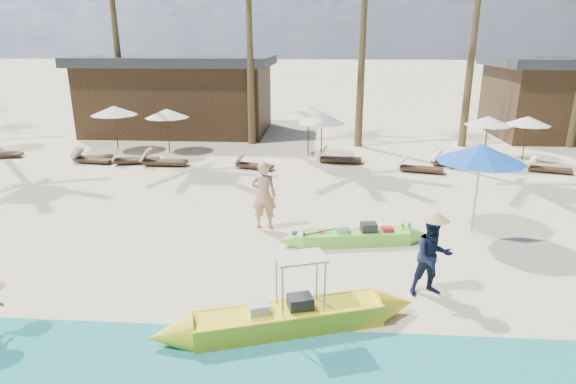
# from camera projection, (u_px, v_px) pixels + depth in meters

# --- Properties ---
(ground) EXTENTS (240.00, 240.00, 0.00)m
(ground) POSITION_uv_depth(u_px,v_px,m) (308.00, 270.00, 11.45)
(ground) COLOR beige
(ground) RESTS_ON ground
(green_canoe) EXTENTS (4.59, 1.07, 0.59)m
(green_canoe) POSITION_uv_depth(u_px,v_px,m) (355.00, 237.00, 12.84)
(green_canoe) COLOR #76DD43
(green_canoe) RESTS_ON ground
(yellow_canoe) EXTENTS (5.55, 2.12, 1.48)m
(yellow_canoe) POSITION_uv_depth(u_px,v_px,m) (288.00, 318.00, 9.04)
(yellow_canoe) COLOR yellow
(yellow_canoe) RESTS_ON ground
(tourist) EXTENTS (0.77, 0.55, 1.99)m
(tourist) POSITION_uv_depth(u_px,v_px,m) (264.00, 195.00, 13.69)
(tourist) COLOR tan
(tourist) RESTS_ON ground
(vendor_green) EXTENTS (0.97, 0.82, 1.75)m
(vendor_green) POSITION_uv_depth(u_px,v_px,m) (432.00, 257.00, 10.11)
(vendor_green) COLOR #131934
(vendor_green) RESTS_ON ground
(blue_umbrella) EXTENTS (2.38, 2.38, 2.56)m
(blue_umbrella) POSITION_uv_depth(u_px,v_px,m) (481.00, 153.00, 12.92)
(blue_umbrella) COLOR #99999E
(blue_umbrella) RESTS_ON ground
(lounger_2_left) EXTENTS (1.79, 0.92, 0.58)m
(lounger_2_left) POSITION_uv_depth(u_px,v_px,m) (0.00, 154.00, 22.08)
(lounger_2_left) COLOR #3D2919
(lounger_2_left) RESTS_ON ground
(resort_parasol_3) EXTENTS (2.17, 2.17, 2.23)m
(resort_parasol_3) POSITION_uv_depth(u_px,v_px,m) (114.00, 111.00, 22.67)
(resort_parasol_3) COLOR #3D2919
(resort_parasol_3) RESTS_ON ground
(lounger_3_left) EXTENTS (1.78, 0.76, 0.59)m
(lounger_3_left) POSITION_uv_depth(u_px,v_px,m) (91.00, 159.00, 21.18)
(lounger_3_left) COLOR #3D2919
(lounger_3_left) RESTS_ON ground
(lounger_3_right) EXTENTS (1.85, 0.87, 0.60)m
(lounger_3_right) POSITION_uv_depth(u_px,v_px,m) (90.00, 156.00, 21.64)
(lounger_3_right) COLOR #3D2919
(lounger_3_right) RESTS_ON ground
(resort_parasol_4) EXTENTS (2.04, 2.04, 2.11)m
(resort_parasol_4) POSITION_uv_depth(u_px,v_px,m) (167.00, 113.00, 22.59)
(resort_parasol_4) COLOR #3D2919
(resort_parasol_4) RESTS_ON ground
(lounger_4_left) EXTENTS (2.08, 1.09, 0.68)m
(lounger_4_left) POSITION_uv_depth(u_px,v_px,m) (134.00, 159.00, 21.05)
(lounger_4_left) COLOR #3D2919
(lounger_4_left) RESTS_ON ground
(lounger_4_right) EXTENTS (1.98, 0.61, 0.67)m
(lounger_4_right) POSITION_uv_depth(u_px,v_px,m) (162.00, 161.00, 20.74)
(lounger_4_right) COLOR #3D2919
(lounger_4_right) RESTS_ON ground
(resort_parasol_5) EXTENTS (2.26, 2.26, 2.33)m
(resort_parasol_5) POSITION_uv_depth(u_px,v_px,m) (309.00, 111.00, 21.89)
(resort_parasol_5) COLOR #3D2919
(resort_parasol_5) RESTS_ON ground
(lounger_5_left) EXTENTS (1.75, 0.99, 0.57)m
(lounger_5_left) POSITION_uv_depth(u_px,v_px,m) (252.00, 164.00, 20.28)
(lounger_5_left) COLOR #3D2919
(lounger_5_left) RESTS_ON ground
(resort_parasol_6) EXTENTS (2.13, 2.13, 2.19)m
(resort_parasol_6) POSITION_uv_depth(u_px,v_px,m) (322.00, 118.00, 20.71)
(resort_parasol_6) COLOR #3D2919
(resort_parasol_6) RESTS_ON ground
(lounger_6_left) EXTENTS (1.95, 0.70, 0.65)m
(lounger_6_left) POSITION_uv_depth(u_px,v_px,m) (337.00, 158.00, 21.24)
(lounger_6_left) COLOR #3D2919
(lounger_6_left) RESTS_ON ground
(lounger_6_right) EXTENTS (1.90, 0.97, 0.62)m
(lounger_6_right) POSITION_uv_depth(u_px,v_px,m) (418.00, 167.00, 19.76)
(lounger_6_right) COLOR #3D2919
(lounger_6_right) RESTS_ON ground
(resort_parasol_7) EXTENTS (1.99, 1.99, 2.05)m
(resort_parasol_7) POSITION_uv_depth(u_px,v_px,m) (488.00, 121.00, 20.85)
(resort_parasol_7) COLOR #3D2919
(resort_parasol_7) RESTS_ON ground
(lounger_7_left) EXTENTS (1.87, 0.63, 0.63)m
(lounger_7_left) POSITION_uv_depth(u_px,v_px,m) (466.00, 163.00, 20.42)
(lounger_7_left) COLOR #3D2919
(lounger_7_left) RESTS_ON ground
(lounger_7_right) EXTENTS (2.00, 0.72, 0.67)m
(lounger_7_right) POSITION_uv_depth(u_px,v_px,m) (451.00, 161.00, 20.77)
(lounger_7_right) COLOR #3D2919
(lounger_7_right) RESTS_ON ground
(resort_parasol_8) EXTENTS (1.93, 1.93, 1.99)m
(resort_parasol_8) POSITION_uv_depth(u_px,v_px,m) (528.00, 121.00, 21.17)
(resort_parasol_8) COLOR #3D2919
(resort_parasol_8) RESTS_ON ground
(lounger_8_left) EXTENTS (1.79, 0.99, 0.58)m
(lounger_8_left) POSITION_uv_depth(u_px,v_px,m) (546.00, 168.00, 19.73)
(lounger_8_left) COLOR #3D2919
(lounger_8_left) RESTS_ON ground
(pavilion_west) EXTENTS (10.80, 6.60, 4.30)m
(pavilion_west) POSITION_uv_depth(u_px,v_px,m) (180.00, 94.00, 27.94)
(pavilion_west) COLOR #3D2919
(pavilion_west) RESTS_ON ground
(pavilion_east) EXTENTS (8.80, 6.60, 4.30)m
(pavilion_east) POSITION_uv_depth(u_px,v_px,m) (572.00, 97.00, 26.49)
(pavilion_east) COLOR #3D2919
(pavilion_east) RESTS_ON ground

